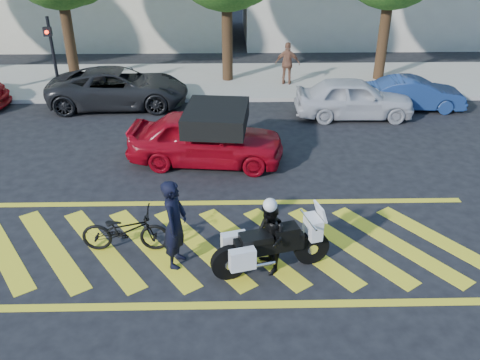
{
  "coord_description": "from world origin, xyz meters",
  "views": [
    {
      "loc": [
        0.07,
        -9.27,
        6.68
      ],
      "look_at": [
        0.3,
        1.17,
        1.05
      ],
      "focal_mm": 38.0,
      "sensor_mm": 36.0,
      "label": 1
    }
  ],
  "objects_px": {
    "officer_bike": "(175,224)",
    "bicycle": "(125,230)",
    "red_convertible": "(206,138)",
    "police_motorcycle": "(270,246)",
    "officer_moto": "(269,238)",
    "parked_right": "(414,94)",
    "parked_mid_right": "(354,98)",
    "parked_mid_left": "(119,88)"
  },
  "relations": [
    {
      "from": "bicycle",
      "to": "parked_mid_right",
      "type": "bearing_deg",
      "value": -39.72
    },
    {
      "from": "police_motorcycle",
      "to": "parked_mid_right",
      "type": "xyz_separation_m",
      "value": [
        3.64,
        8.71,
        0.1
      ]
    },
    {
      "from": "officer_bike",
      "to": "parked_mid_right",
      "type": "xyz_separation_m",
      "value": [
        5.56,
        8.43,
        -0.28
      ]
    },
    {
      "from": "bicycle",
      "to": "red_convertible",
      "type": "bearing_deg",
      "value": -19.64
    },
    {
      "from": "officer_moto",
      "to": "parked_right",
      "type": "relative_size",
      "value": 0.44
    },
    {
      "from": "bicycle",
      "to": "parked_mid_right",
      "type": "xyz_separation_m",
      "value": [
        6.72,
        7.91,
        0.21
      ]
    },
    {
      "from": "parked_mid_left",
      "to": "police_motorcycle",
      "type": "bearing_deg",
      "value": -155.67
    },
    {
      "from": "officer_bike",
      "to": "parked_right",
      "type": "bearing_deg",
      "value": -28.75
    },
    {
      "from": "officer_bike",
      "to": "bicycle",
      "type": "height_order",
      "value": "officer_bike"
    },
    {
      "from": "bicycle",
      "to": "parked_mid_left",
      "type": "bearing_deg",
      "value": 11.96
    },
    {
      "from": "officer_moto",
      "to": "red_convertible",
      "type": "relative_size",
      "value": 0.35
    },
    {
      "from": "red_convertible",
      "to": "bicycle",
      "type": "bearing_deg",
      "value": 166.08
    },
    {
      "from": "parked_mid_right",
      "to": "parked_right",
      "type": "distance_m",
      "value": 2.54
    },
    {
      "from": "officer_moto",
      "to": "red_convertible",
      "type": "height_order",
      "value": "officer_moto"
    },
    {
      "from": "bicycle",
      "to": "parked_mid_left",
      "type": "relative_size",
      "value": 0.37
    },
    {
      "from": "officer_moto",
      "to": "bicycle",
      "type": "bearing_deg",
      "value": -119.88
    },
    {
      "from": "police_motorcycle",
      "to": "parked_mid_right",
      "type": "height_order",
      "value": "parked_mid_right"
    },
    {
      "from": "red_convertible",
      "to": "parked_right",
      "type": "relative_size",
      "value": 1.26
    },
    {
      "from": "parked_mid_right",
      "to": "police_motorcycle",
      "type": "bearing_deg",
      "value": 158.27
    },
    {
      "from": "parked_mid_right",
      "to": "red_convertible",
      "type": "bearing_deg",
      "value": 125.92
    },
    {
      "from": "parked_right",
      "to": "red_convertible",
      "type": "bearing_deg",
      "value": 123.54
    },
    {
      "from": "bicycle",
      "to": "police_motorcycle",
      "type": "relative_size",
      "value": 0.76
    },
    {
      "from": "officer_bike",
      "to": "parked_mid_right",
      "type": "relative_size",
      "value": 0.47
    },
    {
      "from": "parked_mid_left",
      "to": "parked_mid_right",
      "type": "bearing_deg",
      "value": -100.68
    },
    {
      "from": "officer_bike",
      "to": "bicycle",
      "type": "distance_m",
      "value": 1.36
    },
    {
      "from": "red_convertible",
      "to": "parked_mid_left",
      "type": "distance_m",
      "value": 6.01
    },
    {
      "from": "parked_mid_left",
      "to": "officer_bike",
      "type": "bearing_deg",
      "value": -164.7
    },
    {
      "from": "officer_bike",
      "to": "officer_moto",
      "type": "relative_size",
      "value": 1.25
    },
    {
      "from": "parked_mid_left",
      "to": "parked_mid_right",
      "type": "xyz_separation_m",
      "value": [
        8.57,
        -1.34,
        -0.01
      ]
    },
    {
      "from": "bicycle",
      "to": "officer_moto",
      "type": "distance_m",
      "value": 3.17
    },
    {
      "from": "police_motorcycle",
      "to": "parked_right",
      "type": "distance_m",
      "value": 11.24
    },
    {
      "from": "red_convertible",
      "to": "parked_mid_right",
      "type": "distance_m",
      "value": 6.25
    },
    {
      "from": "red_convertible",
      "to": "parked_right",
      "type": "distance_m",
      "value": 8.7
    },
    {
      "from": "red_convertible",
      "to": "parked_mid_left",
      "type": "height_order",
      "value": "red_convertible"
    },
    {
      "from": "bicycle",
      "to": "parked_right",
      "type": "bearing_deg",
      "value": -45.89
    },
    {
      "from": "red_convertible",
      "to": "parked_mid_left",
      "type": "relative_size",
      "value": 0.87
    },
    {
      "from": "officer_bike",
      "to": "police_motorcycle",
      "type": "relative_size",
      "value": 0.79
    },
    {
      "from": "officer_bike",
      "to": "parked_mid_left",
      "type": "xyz_separation_m",
      "value": [
        -3.01,
        9.77,
        -0.27
      ]
    },
    {
      "from": "officer_bike",
      "to": "officer_moto",
      "type": "height_order",
      "value": "officer_bike"
    },
    {
      "from": "bicycle",
      "to": "police_motorcycle",
      "type": "height_order",
      "value": "police_motorcycle"
    },
    {
      "from": "officer_bike",
      "to": "parked_mid_right",
      "type": "bearing_deg",
      "value": -21.19
    },
    {
      "from": "officer_bike",
      "to": "parked_mid_left",
      "type": "height_order",
      "value": "officer_bike"
    }
  ]
}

